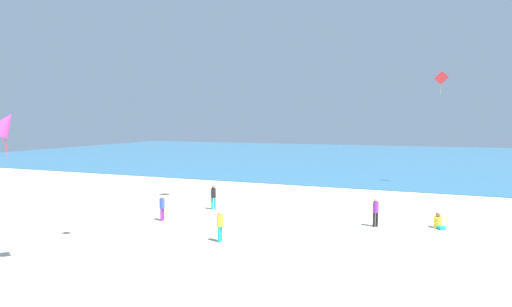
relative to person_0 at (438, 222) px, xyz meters
name	(u,v)px	position (x,y,z in m)	size (l,w,h in m)	color
ground_plane	(282,233)	(-7.21, -3.50, -0.30)	(120.00, 120.00, 0.00)	beige
ocean_water	(361,156)	(-7.21, 40.16, -0.27)	(120.00, 60.00, 0.05)	teal
person_0	(438,222)	(0.00, 0.00, 0.00)	(0.60, 0.73, 0.81)	yellow
person_2	(213,196)	(-12.53, -0.24, 0.57)	(0.38, 0.38, 1.51)	#19ADB2
person_4	(162,206)	(-13.96, -3.58, 0.51)	(0.31, 0.31, 1.40)	purple
person_5	(376,210)	(-3.01, -0.79, 0.56)	(0.41, 0.41, 1.48)	black
person_6	(220,224)	(-9.41, -5.81, 0.53)	(0.31, 0.31, 1.43)	#19ADB2
kite_red	(441,78)	(1.23, 14.13, 8.69)	(1.08, 0.51, 1.87)	red
kite_magenta	(5,123)	(-17.16, -9.82, 5.00)	(1.42, 1.31, 2.00)	#DB3DA8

